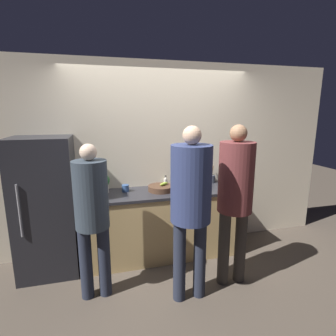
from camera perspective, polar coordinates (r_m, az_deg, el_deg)
The scene contains 13 objects.
ground_plane at distance 3.56m, azimuth 0.62°, elevation -20.84°, with size 14.00×14.00×0.00m, color #4C4238.
wall_back at distance 3.69m, azimuth -2.03°, elevation 2.17°, with size 5.20×0.06×2.60m.
counter at distance 3.64m, azimuth -0.86°, elevation -11.80°, with size 2.15×0.64×0.91m.
refrigerator at distance 3.47m, azimuth -24.95°, elevation -7.64°, with size 0.67×0.63×1.66m.
person_left at distance 2.77m, azimuth -16.24°, elevation -8.79°, with size 0.34×0.34×1.64m.
person_center at distance 2.60m, azimuth 5.00°, elevation -6.28°, with size 0.40×0.40×1.81m.
person_right at distance 2.94m, azimuth 14.44°, elevation -4.75°, with size 0.38×0.38×1.81m.
fruit_bowl at distance 3.47m, azimuth -1.51°, elevation -4.38°, with size 0.34×0.34×0.11m.
utensil_crock at distance 3.92m, azimuth 9.45°, elevation -2.25°, with size 0.11×0.11×0.25m.
bottle_clear at distance 3.69m, azimuth -0.53°, elevation -3.01°, with size 0.05×0.05×0.15m.
bottle_dark at distance 3.72m, azimuth 5.02°, elevation -2.65°, with size 0.08×0.08×0.20m.
cup_blue at distance 3.47m, azimuth -9.25°, elevation -4.37°, with size 0.09×0.09×0.09m.
potted_plant at distance 3.46m, azimuth -13.95°, elevation -3.13°, with size 0.17×0.17×0.25m.
Camera 1 is at (-0.78, -2.88, 1.93)m, focal length 28.00 mm.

